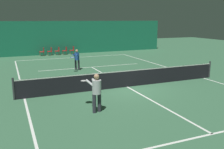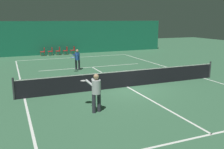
% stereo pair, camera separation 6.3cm
% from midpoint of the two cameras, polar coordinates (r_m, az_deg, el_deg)
% --- Properties ---
extents(ground_plane, '(60.00, 60.00, 0.00)m').
position_cam_midpoint_polar(ground_plane, '(14.10, 3.64, -2.84)').
color(ground_plane, '#386647').
extents(backdrop_curtain, '(23.00, 0.12, 3.53)m').
position_cam_midpoint_polar(backdrop_curtain, '(27.81, -10.07, 8.31)').
color(backdrop_curtain, '#196B4C').
rests_on(backdrop_curtain, ground).
extents(court_line_baseline_far, '(11.00, 0.10, 0.00)m').
position_cam_midpoint_polar(court_line_baseline_far, '(25.11, -8.41, 3.88)').
color(court_line_baseline_far, white).
rests_on(court_line_baseline_far, ground).
extents(court_line_service_far, '(8.25, 0.10, 0.00)m').
position_cam_midpoint_polar(court_line_service_far, '(19.89, -4.49, 1.70)').
color(court_line_service_far, white).
rests_on(court_line_service_far, ground).
extents(court_line_service_near, '(8.25, 0.10, 0.00)m').
position_cam_midpoint_polar(court_line_service_near, '(9.15, 22.00, -12.53)').
color(court_line_service_near, white).
rests_on(court_line_service_near, ground).
extents(court_line_sideline_left, '(0.10, 23.80, 0.00)m').
position_cam_midpoint_polar(court_line_sideline_left, '(12.76, -19.23, -5.20)').
color(court_line_sideline_left, white).
rests_on(court_line_sideline_left, ground).
extents(court_line_sideline_right, '(0.10, 23.80, 0.00)m').
position_cam_midpoint_polar(court_line_sideline_right, '(17.18, 20.35, -0.80)').
color(court_line_sideline_right, white).
rests_on(court_line_sideline_right, ground).
extents(court_line_centre, '(0.10, 12.80, 0.00)m').
position_cam_midpoint_polar(court_line_centre, '(14.10, 3.64, -2.84)').
color(court_line_centre, white).
rests_on(court_line_centre, ground).
extents(tennis_net, '(12.00, 0.10, 1.07)m').
position_cam_midpoint_polar(tennis_net, '(13.97, 3.67, -0.83)').
color(tennis_net, black).
rests_on(tennis_net, ground).
extents(player_near, '(0.68, 1.37, 1.61)m').
position_cam_midpoint_polar(player_near, '(10.13, -3.57, -3.53)').
color(player_near, '#2D2D38').
rests_on(player_near, ground).
extents(player_far, '(1.00, 1.26, 1.54)m').
position_cam_midpoint_polar(player_far, '(18.78, -7.87, 3.74)').
color(player_far, '#2D2D38').
rests_on(player_far, ground).
extents(courtside_chair_0, '(0.44, 0.44, 0.84)m').
position_cam_midpoint_polar(courtside_chair_0, '(26.93, -15.40, 5.18)').
color(courtside_chair_0, brown).
rests_on(courtside_chair_0, ground).
extents(courtside_chair_1, '(0.44, 0.44, 0.84)m').
position_cam_midpoint_polar(courtside_chair_1, '(27.04, -13.73, 5.30)').
color(courtside_chair_1, brown).
rests_on(courtside_chair_1, ground).
extents(courtside_chair_2, '(0.44, 0.44, 0.84)m').
position_cam_midpoint_polar(courtside_chair_2, '(27.17, -12.07, 5.42)').
color(courtside_chair_2, brown).
rests_on(courtside_chair_2, ground).
extents(courtside_chair_3, '(0.44, 0.44, 0.84)m').
position_cam_midpoint_polar(courtside_chair_3, '(27.32, -10.43, 5.53)').
color(courtside_chair_3, brown).
rests_on(courtside_chair_3, ground).
extents(courtside_chair_4, '(0.44, 0.44, 0.84)m').
position_cam_midpoint_polar(courtside_chair_4, '(27.50, -8.81, 5.63)').
color(courtside_chair_4, brown).
rests_on(courtside_chair_4, ground).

